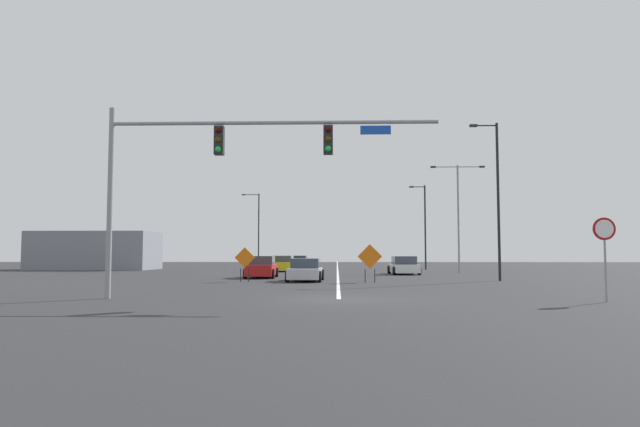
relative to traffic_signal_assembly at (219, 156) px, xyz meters
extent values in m
plane|color=#2D2D30|center=(4.34, 0.01, -5.14)|extent=(175.11, 175.11, 0.00)
cube|color=white|center=(4.34, 48.66, -5.14)|extent=(0.16, 97.29, 0.01)
cylinder|color=gray|center=(-3.96, 0.01, -1.67)|extent=(0.20, 0.20, 6.95)
cylinder|color=gray|center=(1.98, 0.01, 1.22)|extent=(11.90, 0.14, 0.14)
cube|color=black|center=(0.00, 0.01, 0.58)|extent=(0.34, 0.32, 1.05)
sphere|color=#3A0503|center=(0.00, -0.16, 0.93)|extent=(0.22, 0.22, 0.22)
sphere|color=#3C3106|center=(0.00, -0.16, 0.58)|extent=(0.22, 0.22, 0.22)
sphere|color=green|center=(0.00, -0.16, 0.23)|extent=(0.22, 0.22, 0.22)
cube|color=black|center=(3.97, 0.01, 0.58)|extent=(0.34, 0.32, 1.05)
sphere|color=#3A0503|center=(3.97, -0.16, 0.93)|extent=(0.22, 0.22, 0.22)
sphere|color=#3C3106|center=(3.97, -0.16, 0.58)|extent=(0.22, 0.22, 0.22)
sphere|color=green|center=(3.97, -0.16, 0.23)|extent=(0.22, 0.22, 0.22)
cube|color=#1447B7|center=(5.68, 0.01, 0.93)|extent=(1.10, 0.03, 0.32)
cylinder|color=gray|center=(13.21, -1.07, -4.11)|extent=(0.07, 0.07, 2.06)
cylinder|color=#B20F14|center=(13.21, -1.07, -2.70)|extent=(0.76, 0.03, 0.76)
cylinder|color=white|center=(13.21, -1.09, -2.70)|extent=(0.61, 0.01, 0.61)
cylinder|color=black|center=(13.12, 37.17, -0.92)|extent=(0.16, 0.16, 8.45)
cylinder|color=black|center=(12.45, 37.17, 3.16)|extent=(1.33, 0.08, 0.08)
cube|color=#262628|center=(11.78, 37.17, 3.16)|extent=(0.44, 0.24, 0.14)
cylinder|color=black|center=(-5.92, 54.05, -0.42)|extent=(0.16, 0.16, 9.44)
cylinder|color=black|center=(-6.93, 54.05, 4.15)|extent=(2.01, 0.08, 0.08)
cube|color=#262628|center=(-7.93, 54.05, 4.15)|extent=(0.44, 0.24, 0.14)
cylinder|color=gray|center=(14.66, 28.79, -0.54)|extent=(0.16, 0.16, 9.20)
cylinder|color=gray|center=(13.62, 28.79, 3.91)|extent=(2.09, 0.08, 0.08)
cube|color=#262628|center=(12.57, 28.79, 3.91)|extent=(0.44, 0.24, 0.14)
cylinder|color=gray|center=(15.71, 28.79, 3.91)|extent=(2.09, 0.08, 0.08)
cube|color=#262628|center=(16.75, 28.79, 3.91)|extent=(0.44, 0.24, 0.14)
cylinder|color=black|center=(13.88, 13.81, -0.42)|extent=(0.16, 0.16, 9.44)
cylinder|color=black|center=(13.19, 13.81, 4.15)|extent=(1.39, 0.08, 0.08)
cube|color=#262628|center=(12.49, 13.81, 4.15)|extent=(0.44, 0.24, 0.14)
cube|color=orange|center=(-1.00, 12.30, -3.76)|extent=(1.18, 0.06, 1.18)
cylinder|color=black|center=(-1.23, 12.30, -4.75)|extent=(0.05, 0.05, 0.78)
cylinder|color=black|center=(-0.77, 12.29, -4.75)|extent=(0.05, 0.05, 0.78)
cube|color=orange|center=(6.12, 11.75, -3.69)|extent=(1.38, 0.08, 1.38)
cylinder|color=black|center=(5.85, 11.74, -4.77)|extent=(0.05, 0.05, 0.74)
cylinder|color=black|center=(6.38, 11.76, -4.77)|extent=(0.05, 0.05, 0.74)
cube|color=gold|center=(-0.64, 31.12, -4.64)|extent=(1.91, 4.30, 0.69)
cube|color=#333D47|center=(-0.65, 31.33, -4.01)|extent=(1.64, 2.16, 0.57)
cylinder|color=black|center=(-1.43, 29.60, -4.82)|extent=(0.25, 0.65, 0.64)
cylinder|color=black|center=(0.29, 29.68, -4.82)|extent=(0.25, 0.65, 0.64)
cylinder|color=black|center=(-1.57, 32.56, -4.82)|extent=(0.25, 0.65, 0.64)
cylinder|color=black|center=(0.15, 32.64, -4.82)|extent=(0.25, 0.65, 0.64)
cube|color=#B7BABF|center=(2.43, 13.25, -4.68)|extent=(1.90, 4.30, 0.60)
cube|color=#333D47|center=(2.43, 13.46, -4.10)|extent=(1.67, 2.15, 0.57)
cylinder|color=black|center=(1.49, 11.79, -4.82)|extent=(0.24, 0.65, 0.64)
cylinder|color=black|center=(3.28, 11.74, -4.82)|extent=(0.24, 0.65, 0.64)
cylinder|color=black|center=(1.57, 14.76, -4.82)|extent=(0.24, 0.65, 0.64)
cylinder|color=black|center=(3.36, 14.71, -4.82)|extent=(0.24, 0.65, 0.64)
cube|color=white|center=(9.46, 24.45, -4.67)|extent=(2.03, 4.53, 0.61)
cube|color=#333D47|center=(9.47, 24.22, -4.05)|extent=(1.75, 2.13, 0.63)
cylinder|color=black|center=(10.33, 26.04, -4.82)|extent=(0.24, 0.65, 0.64)
cylinder|color=black|center=(8.47, 25.97, -4.82)|extent=(0.24, 0.65, 0.64)
cylinder|color=black|center=(10.45, 22.92, -4.82)|extent=(0.24, 0.65, 0.64)
cylinder|color=black|center=(8.58, 22.85, -4.82)|extent=(0.24, 0.65, 0.64)
cube|color=black|center=(-0.68, 57.49, -4.69)|extent=(2.06, 3.94, 0.58)
cube|color=#333D47|center=(-0.67, 57.68, -4.11)|extent=(1.78, 2.23, 0.58)
cylinder|color=black|center=(-1.68, 56.20, -4.82)|extent=(0.26, 0.65, 0.64)
cylinder|color=black|center=(0.17, 56.10, -4.82)|extent=(0.26, 0.65, 0.64)
cylinder|color=black|center=(-1.52, 58.89, -4.82)|extent=(0.26, 0.65, 0.64)
cylinder|color=black|center=(0.32, 58.78, -4.82)|extent=(0.26, 0.65, 0.64)
cube|color=red|center=(-0.75, 17.75, -4.62)|extent=(1.85, 4.40, 0.72)
cube|color=#333D47|center=(-0.76, 17.97, -3.98)|extent=(1.62, 2.14, 0.56)
cylinder|color=black|center=(-1.60, 16.20, -4.82)|extent=(0.23, 0.64, 0.64)
cylinder|color=black|center=(0.16, 16.24, -4.82)|extent=(0.23, 0.64, 0.64)
cylinder|color=black|center=(-1.66, 19.26, -4.82)|extent=(0.23, 0.64, 0.64)
cylinder|color=black|center=(0.09, 19.30, -4.82)|extent=(0.23, 0.64, 0.64)
cube|color=gray|center=(-20.01, 36.67, -3.25)|extent=(11.73, 6.27, 3.78)
camera|label=1|loc=(4.27, -20.52, -3.52)|focal=32.28mm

